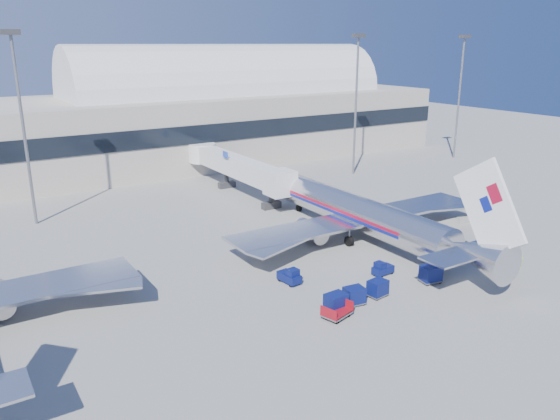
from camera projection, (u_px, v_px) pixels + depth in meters
ground at (313, 271)px, 52.73m from camera, size 260.00×260.00×0.00m
terminal at (45, 131)px, 88.72m from camera, size 170.00×28.15×21.00m
airliner_main at (362, 214)px, 60.64m from camera, size 32.00×37.26×12.07m
jetbridge_near at (233, 165)px, 80.34m from camera, size 4.40×27.50×6.25m
mast_west at (20, 101)px, 62.36m from camera, size 2.00×1.20×22.60m
mast_east at (357, 84)px, 88.00m from camera, size 2.00×1.20×22.60m
mast_far_east at (461, 79)px, 100.82m from camera, size 2.00×1.20×22.60m
barrier_near at (428, 229)px, 63.44m from camera, size 3.00×0.55×0.90m
barrier_mid at (448, 224)px, 65.13m from camera, size 3.00×0.55×0.90m
barrier_far at (466, 219)px, 66.82m from camera, size 3.00×0.55×0.90m
tug_lead at (382, 269)px, 51.74m from camera, size 2.18×1.21×1.37m
tug_right at (447, 250)px, 56.44m from camera, size 2.10×2.17×1.31m
tug_left at (290, 276)px, 49.91m from camera, size 1.41×2.43×1.51m
cart_train_a at (378, 288)px, 47.25m from camera, size 1.86×1.52×1.50m
cart_train_b at (354, 295)px, 45.80m from camera, size 1.89×1.53×1.53m
cart_train_c at (336, 302)px, 44.53m from camera, size 1.87×1.47×1.58m
cart_solo_near at (431, 274)px, 50.02m from camera, size 2.05×1.70×1.62m
cart_solo_far at (459, 253)px, 55.13m from camera, size 1.92×1.57×1.54m
cart_open_red at (337, 313)px, 43.65m from camera, size 2.71×2.23×0.63m
ramp_worker at (520, 260)px, 53.36m from camera, size 0.57×0.70×1.67m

